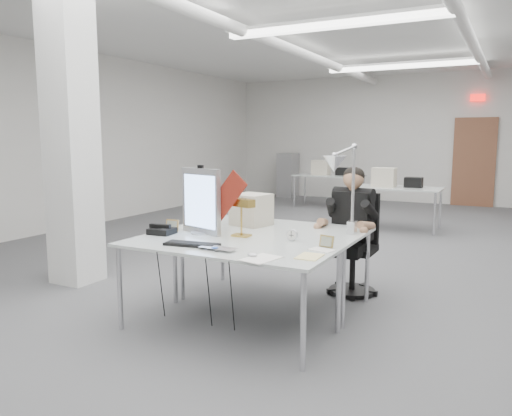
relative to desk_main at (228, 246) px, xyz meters
The scene contains 23 objects.
room_shell 2.80m from the desk_main, 89.21° to the left, with size 10.04×14.04×3.24m.
desk_main is the anchor object (origin of this frame).
desk_second 0.90m from the desk_main, 90.00° to the left, with size 1.80×0.90×0.03m, color silver.
bg_desk_a 5.50m from the desk_main, 87.92° to the left, with size 1.60×0.80×0.03m, color silver.
bg_desk_b 7.91m from the desk_main, 103.16° to the left, with size 1.60×0.80×0.03m, color silver.
filing_cabinet 9.80m from the desk_main, 110.93° to the left, with size 0.45×0.55×1.20m, color gray.
office_chair 1.63m from the desk_main, 66.98° to the left, with size 0.54×0.54×1.09m, color black, non-canonical shape.
seated_person 1.58m from the desk_main, 66.27° to the left, with size 0.53×0.67×1.00m, color black, non-canonical shape.
monitor 0.63m from the desk_main, 146.72° to the left, with size 0.49×0.05×0.60m, color #A3A3A7.
pennant 0.49m from the desk_main, 122.21° to the left, with size 0.47×0.01×0.19m, color maroon.
keyboard 0.30m from the desk_main, 141.69° to the right, with size 0.46×0.15×0.02m, color black.
laptop 0.28m from the desk_main, 80.57° to the right, with size 0.30×0.19×0.02m, color #B6B6BB.
mouse 0.49m from the desk_main, 37.51° to the right, with size 0.08×0.05×0.03m, color silver.
bankers_lamp 0.39m from the desk_main, 100.02° to the left, with size 0.28×0.11×0.32m, color gold, non-canonical shape.
desk_phone 0.77m from the desk_main, behind, with size 0.22×0.19×0.05m, color black.
picture_frame_left 0.82m from the desk_main, 160.55° to the left, with size 0.14×0.01×0.11m, color tan.
picture_frame_right 0.82m from the desk_main, 19.30° to the left, with size 0.13×0.01×0.10m, color #A58847.
desk_clock 0.57m from the desk_main, 42.26° to the left, with size 0.10×0.10×0.03m, color silver.
paper_stack_a 0.58m from the desk_main, 34.34° to the right, with size 0.20×0.29×0.01m, color white.
paper_stack_b 0.77m from the desk_main, ahead, with size 0.17×0.23×0.01m, color #FFEB98.
paper_stack_c 0.79m from the desk_main, 11.01° to the left, with size 0.19×0.13×0.01m, color silver.
beige_monitor 0.95m from the desk_main, 105.76° to the left, with size 0.34×0.32×0.32m, color #C0B69F.
architect_lamp 1.13m from the desk_main, 40.01° to the left, with size 0.25×0.73×0.94m, color silver, non-canonical shape.
Camera 1 is at (2.08, -5.99, 1.64)m, focal length 35.00 mm.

